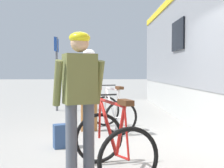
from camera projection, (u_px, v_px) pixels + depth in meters
ground_plane at (133, 142)px, 5.07m from camera, size 80.00×80.00×0.00m
cyclist_near_in_olive at (80, 91)px, 3.35m from camera, size 0.66×0.47×1.76m
cyclist_far_in_red at (89, 82)px, 5.97m from camera, size 0.65×0.39×1.76m
bicycle_near_red at (112, 144)px, 3.41m from camera, size 1.01×1.24×0.99m
bicycle_far_white at (113, 112)px, 6.07m from camera, size 1.00×1.23×0.99m
backpack_on_platform at (62, 136)px, 4.69m from camera, size 0.33×0.27×0.40m
water_bottle_near_the_bikes at (117, 125)px, 6.11m from camera, size 0.08×0.08×0.23m
platform_sign_post at (57, 61)px, 9.03m from camera, size 0.08×0.70×2.40m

